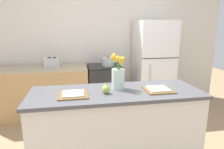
{
  "coord_description": "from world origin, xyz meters",
  "views": [
    {
      "loc": [
        -0.4,
        -1.96,
        1.59
      ],
      "look_at": [
        0.0,
        0.25,
        1.05
      ],
      "focal_mm": 32.0,
      "sensor_mm": 36.0,
      "label": 1
    }
  ],
  "objects_px": {
    "pear_figurine": "(106,89)",
    "cooking_pot": "(108,62)",
    "plate_setting_right": "(158,89)",
    "toaster": "(52,62)",
    "plate_setting_left": "(73,94)",
    "flower_vase": "(118,76)",
    "stove_range": "(105,89)",
    "refrigerator": "(153,66)"
  },
  "relations": [
    {
      "from": "plate_setting_left",
      "to": "refrigerator",
      "type": "bearing_deg",
      "value": 47.87
    },
    {
      "from": "toaster",
      "to": "cooking_pot",
      "type": "distance_m",
      "value": 0.99
    },
    {
      "from": "pear_figurine",
      "to": "plate_setting_right",
      "type": "height_order",
      "value": "pear_figurine"
    },
    {
      "from": "refrigerator",
      "to": "plate_setting_left",
      "type": "height_order",
      "value": "refrigerator"
    },
    {
      "from": "refrigerator",
      "to": "plate_setting_left",
      "type": "bearing_deg",
      "value": -132.13
    },
    {
      "from": "plate_setting_right",
      "to": "refrigerator",
      "type": "bearing_deg",
      "value": 69.91
    },
    {
      "from": "stove_range",
      "to": "refrigerator",
      "type": "xyz_separation_m",
      "value": [
        0.95,
        0.0,
        0.41
      ]
    },
    {
      "from": "stove_range",
      "to": "refrigerator",
      "type": "height_order",
      "value": "refrigerator"
    },
    {
      "from": "stove_range",
      "to": "plate_setting_left",
      "type": "relative_size",
      "value": 3.07
    },
    {
      "from": "pear_figurine",
      "to": "refrigerator",
      "type": "bearing_deg",
      "value": 54.89
    },
    {
      "from": "plate_setting_right",
      "to": "cooking_pot",
      "type": "bearing_deg",
      "value": 99.95
    },
    {
      "from": "refrigerator",
      "to": "toaster",
      "type": "bearing_deg",
      "value": 179.26
    },
    {
      "from": "flower_vase",
      "to": "plate_setting_left",
      "type": "distance_m",
      "value": 0.51
    },
    {
      "from": "plate_setting_right",
      "to": "cooking_pot",
      "type": "distance_m",
      "value": 1.64
    },
    {
      "from": "pear_figurine",
      "to": "toaster",
      "type": "xyz_separation_m",
      "value": [
        -0.7,
        1.69,
        -0.0
      ]
    },
    {
      "from": "refrigerator",
      "to": "plate_setting_left",
      "type": "distance_m",
      "value": 2.23
    },
    {
      "from": "pear_figurine",
      "to": "plate_setting_right",
      "type": "xyz_separation_m",
      "value": [
        0.56,
        0.01,
        -0.04
      ]
    },
    {
      "from": "pear_figurine",
      "to": "cooking_pot",
      "type": "relative_size",
      "value": 0.55
    },
    {
      "from": "refrigerator",
      "to": "flower_vase",
      "type": "relative_size",
      "value": 4.34
    },
    {
      "from": "stove_range",
      "to": "refrigerator",
      "type": "distance_m",
      "value": 1.03
    },
    {
      "from": "stove_range",
      "to": "cooking_pot",
      "type": "bearing_deg",
      "value": -31.38
    },
    {
      "from": "toaster",
      "to": "refrigerator",
      "type": "bearing_deg",
      "value": -0.74
    },
    {
      "from": "plate_setting_right",
      "to": "toaster",
      "type": "xyz_separation_m",
      "value": [
        -1.27,
        1.68,
        0.04
      ]
    },
    {
      "from": "pear_figurine",
      "to": "plate_setting_left",
      "type": "height_order",
      "value": "pear_figurine"
    },
    {
      "from": "stove_range",
      "to": "plate_setting_left",
      "type": "xyz_separation_m",
      "value": [
        -0.55,
        -1.65,
        0.5
      ]
    },
    {
      "from": "plate_setting_left",
      "to": "plate_setting_right",
      "type": "relative_size",
      "value": 1.0
    },
    {
      "from": "plate_setting_left",
      "to": "toaster",
      "type": "relative_size",
      "value": 1.04
    },
    {
      "from": "cooking_pot",
      "to": "plate_setting_left",
      "type": "bearing_deg",
      "value": -110.62
    },
    {
      "from": "refrigerator",
      "to": "cooking_pot",
      "type": "distance_m",
      "value": 0.9
    },
    {
      "from": "toaster",
      "to": "cooking_pot",
      "type": "relative_size",
      "value": 1.2
    },
    {
      "from": "stove_range",
      "to": "plate_setting_right",
      "type": "distance_m",
      "value": 1.76
    },
    {
      "from": "cooking_pot",
      "to": "refrigerator",
      "type": "bearing_deg",
      "value": 2.49
    },
    {
      "from": "plate_setting_left",
      "to": "flower_vase",
      "type": "bearing_deg",
      "value": 14.83
    },
    {
      "from": "stove_range",
      "to": "plate_setting_right",
      "type": "relative_size",
      "value": 3.07
    },
    {
      "from": "stove_range",
      "to": "toaster",
      "type": "distance_m",
      "value": 1.07
    },
    {
      "from": "flower_vase",
      "to": "plate_setting_left",
      "type": "xyz_separation_m",
      "value": [
        -0.48,
        -0.13,
        -0.14
      ]
    },
    {
      "from": "pear_figurine",
      "to": "plate_setting_left",
      "type": "distance_m",
      "value": 0.33
    },
    {
      "from": "plate_setting_left",
      "to": "cooking_pot",
      "type": "distance_m",
      "value": 1.72
    },
    {
      "from": "pear_figurine",
      "to": "toaster",
      "type": "distance_m",
      "value": 1.83
    },
    {
      "from": "plate_setting_right",
      "to": "plate_setting_left",
      "type": "bearing_deg",
      "value": 180.0
    },
    {
      "from": "flower_vase",
      "to": "stove_range",
      "type": "bearing_deg",
      "value": 87.5
    },
    {
      "from": "refrigerator",
      "to": "cooking_pot",
      "type": "bearing_deg",
      "value": -177.51
    }
  ]
}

